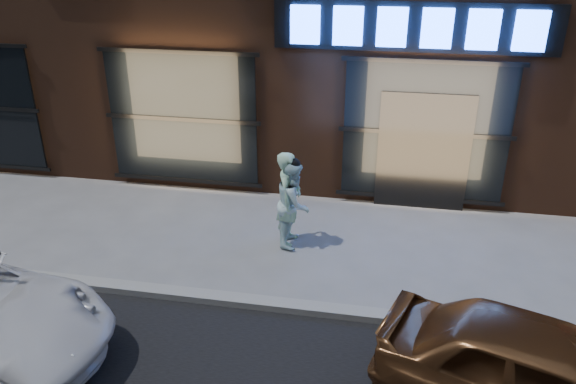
# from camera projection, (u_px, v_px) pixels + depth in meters

# --- Properties ---
(ground) EXTENTS (90.00, 90.00, 0.00)m
(ground) POSITION_uv_depth(u_px,v_px,m) (424.00, 325.00, 8.15)
(ground) COLOR slate
(ground) RESTS_ON ground
(curb) EXTENTS (60.00, 0.25, 0.12)m
(curb) POSITION_uv_depth(u_px,v_px,m) (424.00, 321.00, 8.13)
(curb) COLOR gray
(curb) RESTS_ON ground
(man_bowtie) EXTENTS (0.48, 0.68, 1.75)m
(man_bowtie) POSITION_uv_depth(u_px,v_px,m) (289.00, 198.00, 9.98)
(man_bowtie) COLOR #C2FFD1
(man_bowtie) RESTS_ON ground
(man_cap) EXTENTS (0.60, 0.77, 1.59)m
(man_cap) POSITION_uv_depth(u_px,v_px,m) (294.00, 203.00, 9.98)
(man_cap) COLOR white
(man_cap) RESTS_ON ground
(gold_sedan) EXTENTS (4.12, 2.67, 1.30)m
(gold_sedan) POSITION_uv_depth(u_px,v_px,m) (547.00, 378.00, 6.27)
(gold_sedan) COLOR brown
(gold_sedan) RESTS_ON ground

